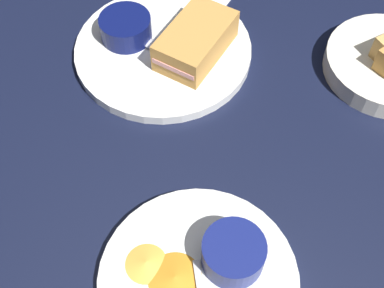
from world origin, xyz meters
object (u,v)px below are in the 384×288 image
at_px(plate_sandwich_main, 163,50).
at_px(plate_chips_companion, 198,280).
at_px(ramekin_dark_sauce, 126,27).
at_px(ramekin_light_gravy, 233,253).
at_px(spoon_by_dark_ramekin, 160,48).
at_px(sandwich_half_near, 196,41).

xyz_separation_m(plate_sandwich_main, plate_chips_companion, (0.32, 0.18, 0.00)).
bearing_deg(ramekin_dark_sauce, ramekin_light_gravy, 43.17).
bearing_deg(spoon_by_dark_ramekin, plate_sandwich_main, 167.33).
distance_m(sandwich_half_near, ramekin_light_gravy, 0.33).
bearing_deg(plate_chips_companion, ramekin_dark_sauce, -143.27).
bearing_deg(ramekin_light_gravy, ramekin_dark_sauce, -136.83).
xyz_separation_m(plate_chips_companion, ramekin_light_gravy, (-0.03, 0.03, 0.03)).
xyz_separation_m(plate_sandwich_main, ramekin_dark_sauce, (-0.00, -0.06, 0.03)).
distance_m(sandwich_half_near, ramekin_dark_sauce, 0.11).
distance_m(plate_chips_companion, ramekin_light_gravy, 0.05).
bearing_deg(spoon_by_dark_ramekin, sandwich_half_near, 104.95).
relative_size(plate_sandwich_main, ramekin_dark_sauce, 3.43).
bearing_deg(ramekin_light_gravy, spoon_by_dark_ramekin, -143.21).
bearing_deg(ramekin_light_gravy, plate_sandwich_main, -144.04).
height_order(sandwich_half_near, spoon_by_dark_ramekin, sandwich_half_near).
bearing_deg(sandwich_half_near, ramekin_dark_sauce, -86.49).
bearing_deg(ramekin_dark_sauce, plate_chips_companion, 36.73).
distance_m(plate_sandwich_main, ramekin_dark_sauce, 0.07).
relative_size(plate_chips_companion, ramekin_light_gravy, 3.17).
bearing_deg(sandwich_half_near, ramekin_light_gravy, 28.02).
xyz_separation_m(plate_sandwich_main, sandwich_half_near, (-0.01, 0.05, 0.03)).
xyz_separation_m(spoon_by_dark_ramekin, plate_chips_companion, (0.31, 0.18, -0.01)).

